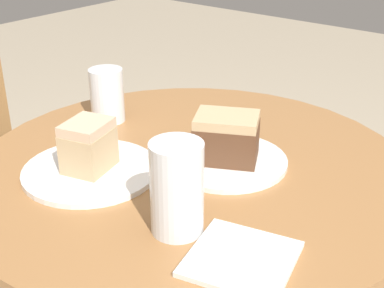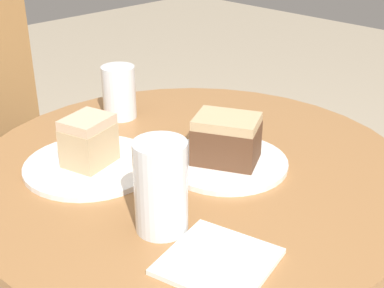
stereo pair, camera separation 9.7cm
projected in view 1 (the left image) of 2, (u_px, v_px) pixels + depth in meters
The scene contains 9 objects.
table at pixel (192, 241), 1.06m from camera, with size 0.82×0.82×0.71m.
plate_near at pixel (226, 161), 0.98m from camera, with size 0.23×0.23×0.01m.
plate_far at pixel (91, 171), 0.95m from camera, with size 0.24×0.24×0.01m.
cake_slice_near at pixel (226, 137), 0.96m from camera, with size 0.13×0.14×0.09m.
cake_slice_far at pixel (88, 146), 0.93m from camera, with size 0.10×0.09×0.09m.
glass_lemonade at pixel (107, 98), 1.14m from camera, with size 0.07×0.07×0.12m.
glass_water at pixel (177, 193), 0.77m from camera, with size 0.08×0.08×0.14m.
napkin_stack at pixel (241, 259), 0.73m from camera, with size 0.17×0.17×0.01m.
fork at pixel (232, 131), 1.11m from camera, with size 0.04×0.18×0.00m.
Camera 1 is at (-0.68, -0.54, 1.18)m, focal length 50.00 mm.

